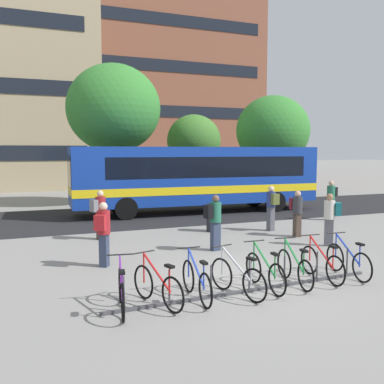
% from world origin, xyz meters
% --- Properties ---
extents(ground, '(200.00, 200.00, 0.00)m').
position_xyz_m(ground, '(0.00, 0.00, 0.00)').
color(ground, gray).
extents(bus_lane_asphalt, '(80.00, 7.20, 0.01)m').
position_xyz_m(bus_lane_asphalt, '(0.00, 10.71, 0.00)').
color(bus_lane_asphalt, '#232326').
rests_on(bus_lane_asphalt, ground).
extents(city_bus, '(12.11, 3.02, 3.20)m').
position_xyz_m(city_bus, '(2.99, 10.71, 1.78)').
color(city_bus, '#14389E').
rests_on(city_bus, ground).
extents(bike_rack, '(6.47, 0.44, 0.70)m').
position_xyz_m(bike_rack, '(-0.41, -0.79, 0.09)').
color(bike_rack, '#47474C').
rests_on(bike_rack, ground).
extents(parked_bicycle_purple_0, '(0.52, 1.71, 0.99)m').
position_xyz_m(parked_bicycle_purple_0, '(-3.22, -0.91, 0.38)').
color(parked_bicycle_purple_0, black).
rests_on(parked_bicycle_purple_0, ground).
extents(parked_bicycle_red_1, '(0.67, 1.66, 0.99)m').
position_xyz_m(parked_bicycle_red_1, '(-2.49, -0.86, 0.38)').
color(parked_bicycle_red_1, black).
rests_on(parked_bicycle_red_1, ground).
extents(parked_bicycle_blue_2, '(0.52, 1.72, 0.99)m').
position_xyz_m(parked_bicycle_blue_2, '(-1.66, -0.84, 0.38)').
color(parked_bicycle_blue_2, black).
rests_on(parked_bicycle_blue_2, ground).
extents(parked_bicycle_silver_3, '(0.62, 1.68, 0.99)m').
position_xyz_m(parked_bicycle_silver_3, '(-0.77, -0.92, 0.38)').
color(parked_bicycle_silver_3, black).
rests_on(parked_bicycle_silver_3, ground).
extents(parked_bicycle_green_4, '(0.52, 1.72, 0.99)m').
position_xyz_m(parked_bicycle_green_4, '(-0.00, -0.75, 0.38)').
color(parked_bicycle_green_4, black).
rests_on(parked_bicycle_green_4, ground).
extents(parked_bicycle_green_5, '(0.52, 1.72, 0.99)m').
position_xyz_m(parked_bicycle_green_5, '(0.79, -0.72, 0.38)').
color(parked_bicycle_green_5, black).
rests_on(parked_bicycle_green_5, ground).
extents(parked_bicycle_red_6, '(0.52, 1.72, 0.99)m').
position_xyz_m(parked_bicycle_red_6, '(1.60, -0.65, 0.38)').
color(parked_bicycle_red_6, black).
rests_on(parked_bicycle_red_6, ground).
extents(parked_bicycle_blue_7, '(0.52, 1.72, 0.99)m').
position_xyz_m(parked_bicycle_blue_7, '(2.37, -0.66, 0.38)').
color(parked_bicycle_blue_7, black).
rests_on(parked_bicycle_blue_7, ground).
extents(commuter_teal_pack_0, '(0.60, 0.54, 1.68)m').
position_xyz_m(commuter_teal_pack_0, '(4.18, 2.22, 0.97)').
color(commuter_teal_pack_0, '#565660').
rests_on(commuter_teal_pack_0, ground).
extents(commuter_black_pack_1, '(0.56, 0.39, 1.70)m').
position_xyz_m(commuter_black_pack_1, '(0.49, 2.99, 0.98)').
color(commuter_black_pack_1, '#2D3851').
rests_on(commuter_black_pack_1, ground).
extents(commuter_grey_pack_2, '(0.60, 0.49, 1.69)m').
position_xyz_m(commuter_grey_pack_2, '(-2.47, 5.91, 0.97)').
color(commuter_grey_pack_2, '#47382D').
rests_on(commuter_grey_pack_2, ground).
extents(commuter_red_pack_3, '(0.53, 0.61, 1.70)m').
position_xyz_m(commuter_red_pack_3, '(-2.97, 2.38, 0.98)').
color(commuter_red_pack_3, '#2D3851').
rests_on(commuter_red_pack_3, ground).
extents(commuter_olive_pack_4, '(0.36, 0.54, 1.70)m').
position_xyz_m(commuter_olive_pack_4, '(3.83, 5.15, 0.99)').
color(commuter_olive_pack_4, '#565660').
rests_on(commuter_olive_pack_4, ground).
extents(commuter_black_pack_5, '(0.60, 0.49, 1.72)m').
position_xyz_m(commuter_black_pack_5, '(7.63, 6.38, 1.00)').
color(commuter_black_pack_5, black).
rests_on(commuter_black_pack_5, ground).
extents(commuter_maroon_pack_6, '(0.37, 0.54, 1.63)m').
position_xyz_m(commuter_maroon_pack_6, '(4.09, 3.89, 0.94)').
color(commuter_maroon_pack_6, '#47382D').
rests_on(commuter_maroon_pack_6, ground).
extents(trash_bin, '(0.55, 0.55, 1.03)m').
position_xyz_m(trash_bin, '(1.74, 5.84, 0.52)').
color(trash_bin, '#232328').
rests_on(trash_bin, ground).
extents(street_tree_0, '(5.14, 5.14, 7.75)m').
position_xyz_m(street_tree_0, '(-0.08, 15.19, 5.32)').
color(street_tree_0, brown).
rests_on(street_tree_0, ground).
extents(street_tree_2, '(4.69, 4.69, 6.53)m').
position_xyz_m(street_tree_2, '(10.18, 15.29, 4.29)').
color(street_tree_2, brown).
rests_on(street_tree_2, ground).
extents(street_tree_3, '(3.26, 3.26, 5.19)m').
position_xyz_m(street_tree_3, '(4.88, 15.70, 3.62)').
color(street_tree_3, brown).
rests_on(street_tree_3, ground).
extents(building_right_wing, '(18.93, 10.49, 24.97)m').
position_xyz_m(building_right_wing, '(9.14, 35.25, 12.49)').
color(building_right_wing, brown).
rests_on(building_right_wing, ground).
extents(building_centre_block, '(14.29, 11.58, 10.12)m').
position_xyz_m(building_centre_block, '(2.22, 41.33, 5.06)').
color(building_centre_block, brown).
rests_on(building_centre_block, ground).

